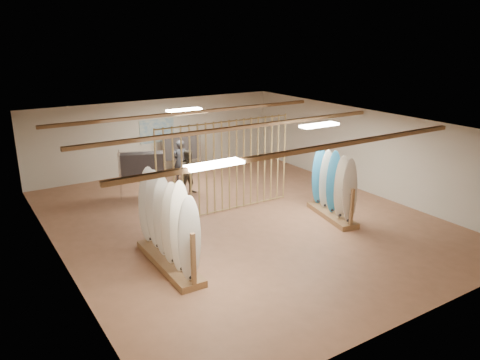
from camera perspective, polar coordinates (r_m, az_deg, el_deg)
floor at (r=13.74m, az=0.00°, el=-4.78°), size 12.00×12.00×0.00m
ceiling at (r=12.94m, az=0.00°, el=6.77°), size 12.00×12.00×0.00m
wall_back at (r=18.46m, az=-10.08°, el=5.32°), size 12.00×0.00×12.00m
wall_front at (r=9.13m, az=20.87°, el=-8.38°), size 12.00×0.00×12.00m
wall_left at (r=11.53m, az=-21.51°, el=-3.05°), size 0.00×12.00×12.00m
wall_right at (r=16.41m, az=14.93°, el=3.48°), size 0.00×12.00×12.00m
ceiling_slats at (r=12.95m, az=0.00°, el=6.43°), size 9.50×6.12×0.10m
light_panels at (r=12.95m, az=0.00°, el=6.51°), size 1.20×0.35×0.06m
bamboo_partition at (r=13.92m, az=-1.77°, el=1.62°), size 4.45×0.05×2.78m
poster at (r=18.40m, az=-10.09°, el=5.92°), size 1.40×0.03×0.90m
rack_left at (r=10.93m, az=-8.76°, el=-6.79°), size 0.63×2.71×2.18m
rack_right at (r=13.90m, az=11.26°, el=-1.87°), size 0.99×2.16×2.00m
clothing_rack_a at (r=15.63m, az=-11.81°, el=1.61°), size 1.41×0.86×1.58m
clothing_rack_b at (r=18.12m, az=-7.23°, el=3.95°), size 1.42×0.65×1.55m
shopper_a at (r=16.95m, az=-7.32°, el=2.60°), size 0.73×0.56×1.79m
shopper_b at (r=15.71m, az=-6.12°, el=1.35°), size 0.86×0.68×1.73m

